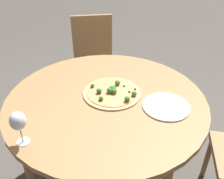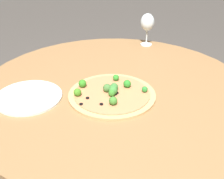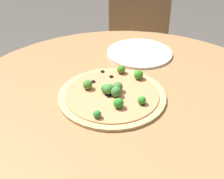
% 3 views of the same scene
% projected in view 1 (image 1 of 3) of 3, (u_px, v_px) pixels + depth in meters
% --- Properties ---
extents(ground_plane, '(12.00, 12.00, 0.00)m').
position_uv_depth(ground_plane, '(107.00, 178.00, 1.91)').
color(ground_plane, '#4C4742').
extents(dining_table, '(1.20, 1.20, 0.75)m').
position_uv_depth(dining_table, '(106.00, 107.00, 1.53)').
color(dining_table, olive).
rests_on(dining_table, ground_plane).
extents(chair_2, '(0.50, 0.50, 0.94)m').
position_uv_depth(chair_2, '(94.00, 64.00, 2.43)').
color(chair_2, '#997047').
rests_on(chair_2, ground_plane).
extents(pizza, '(0.36, 0.36, 0.05)m').
position_uv_depth(pizza, '(112.00, 92.00, 1.53)').
color(pizza, tan).
rests_on(pizza, dining_table).
extents(wine_glass, '(0.08, 0.08, 0.18)m').
position_uv_depth(wine_glass, '(18.00, 122.00, 1.12)').
color(wine_glass, silver).
rests_on(wine_glass, dining_table).
extents(plate_near, '(0.27, 0.27, 0.01)m').
position_uv_depth(plate_near, '(166.00, 106.00, 1.42)').
color(plate_near, silver).
rests_on(plate_near, dining_table).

